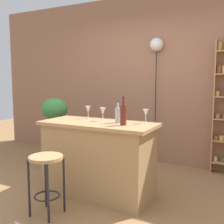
# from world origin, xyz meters

# --- Properties ---
(ground) EXTENTS (12.00, 12.00, 0.00)m
(ground) POSITION_xyz_m (0.00, 0.00, 0.00)
(ground) COLOR olive
(back_wall) EXTENTS (6.40, 0.10, 2.80)m
(back_wall) POSITION_xyz_m (0.00, 1.95, 1.40)
(back_wall) COLOR #9E6B51
(back_wall) RESTS_ON ground
(kitchen_counter) EXTENTS (1.40, 0.65, 0.90)m
(kitchen_counter) POSITION_xyz_m (0.00, 0.30, 0.45)
(kitchen_counter) COLOR #A87F51
(kitchen_counter) RESTS_ON ground
(bar_stool) EXTENTS (0.35, 0.35, 0.63)m
(bar_stool) POSITION_xyz_m (-0.22, -0.39, 0.47)
(bar_stool) COLOR black
(bar_stool) RESTS_ON ground
(plant_stool) EXTENTS (0.32, 0.32, 0.39)m
(plant_stool) POSITION_xyz_m (-1.17, 0.91, 0.20)
(plant_stool) COLOR #2D2823
(plant_stool) RESTS_ON ground
(potted_plant) EXTENTS (0.43, 0.39, 0.72)m
(potted_plant) POSITION_xyz_m (-1.17, 0.91, 0.81)
(potted_plant) COLOR #935B3D
(potted_plant) RESTS_ON plant_stool
(bottle_spirits_clear) EXTENTS (0.07, 0.07, 0.26)m
(bottle_spirits_clear) POSITION_xyz_m (0.23, 0.36, 1.00)
(bottle_spirits_clear) COLOR #B2B2B7
(bottle_spirits_clear) RESTS_ON kitchen_counter
(bottle_wine_red) EXTENTS (0.07, 0.07, 0.32)m
(bottle_wine_red) POSITION_xyz_m (0.35, 0.24, 1.02)
(bottle_wine_red) COLOR #5B2319
(bottle_wine_red) RESTS_ON kitchen_counter
(wine_glass_left) EXTENTS (0.07, 0.07, 0.16)m
(wine_glass_left) POSITION_xyz_m (-0.01, 0.42, 1.02)
(wine_glass_left) COLOR silver
(wine_glass_left) RESTS_ON kitchen_counter
(wine_glass_center) EXTENTS (0.07, 0.07, 0.16)m
(wine_glass_center) POSITION_xyz_m (0.53, 0.49, 1.02)
(wine_glass_center) COLOR silver
(wine_glass_center) RESTS_ON kitchen_counter
(wine_glass_right) EXTENTS (0.07, 0.07, 0.16)m
(wine_glass_right) POSITION_xyz_m (-0.27, 0.50, 1.02)
(wine_glass_right) COLOR silver
(wine_glass_right) RESTS_ON kitchen_counter
(pendant_globe_light) EXTENTS (0.22, 0.22, 2.07)m
(pendant_globe_light) POSITION_xyz_m (0.18, 1.84, 1.94)
(pendant_globe_light) COLOR black
(pendant_globe_light) RESTS_ON ground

